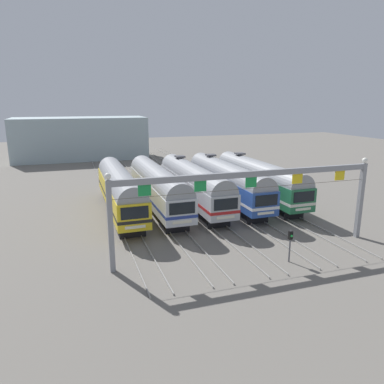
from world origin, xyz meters
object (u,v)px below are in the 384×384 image
object	(u,v)px
catenary_gantry	(251,187)
commuter_train_green	(258,178)
commuter_train_stainless	(193,183)
yard_signal_mast	(290,240)
commuter_train_silver	(158,186)
commuter_train_yellow	(120,189)
commuter_train_blue	(227,181)

from	to	relation	value
catenary_gantry	commuter_train_green	bearing A→B (deg)	59.11
commuter_train_stainless	catenary_gantry	xyz separation A→B (m)	(0.00, -13.50, 2.55)
yard_signal_mast	catenary_gantry	bearing A→B (deg)	128.25
commuter_train_silver	yard_signal_mast	bearing A→B (deg)	-69.33
commuter_train_green	commuter_train_yellow	bearing A→B (deg)	-179.98
yard_signal_mast	commuter_train_green	bearing A→B (deg)	69.34
commuter_train_stainless	commuter_train_blue	xyz separation A→B (m)	(4.04, 0.00, 0.00)
commuter_train_yellow	commuter_train_silver	world-z (taller)	same
commuter_train_yellow	commuter_train_blue	xyz separation A→B (m)	(12.11, 0.00, 0.00)
commuter_train_green	yard_signal_mast	bearing A→B (deg)	-110.66
commuter_train_blue	commuter_train_stainless	bearing A→B (deg)	180.00
commuter_train_stainless	commuter_train_blue	bearing A→B (deg)	0.00
commuter_train_stainless	commuter_train_blue	world-z (taller)	same
commuter_train_stainless	commuter_train_yellow	bearing A→B (deg)	-179.97
commuter_train_stainless	yard_signal_mast	distance (m)	16.22
yard_signal_mast	commuter_train_stainless	bearing A→B (deg)	97.17
commuter_train_silver	catenary_gantry	distance (m)	14.32
commuter_train_blue	commuter_train_green	bearing A→B (deg)	0.00
commuter_train_blue	catenary_gantry	distance (m)	14.32
commuter_train_stainless	commuter_train_green	distance (m)	8.08
commuter_train_silver	catenary_gantry	size ratio (longest dim) A/B	0.84
commuter_train_yellow	commuter_train_green	world-z (taller)	commuter_train_green
commuter_train_silver	commuter_train_blue	bearing A→B (deg)	0.03
commuter_train_yellow	catenary_gantry	xyz separation A→B (m)	(8.08, -13.49, 2.55)
commuter_train_silver	commuter_train_blue	distance (m)	8.08
commuter_train_green	yard_signal_mast	size ratio (longest dim) A/B	7.45
commuter_train_silver	yard_signal_mast	size ratio (longest dim) A/B	7.45
commuter_train_yellow	commuter_train_blue	bearing A→B (deg)	0.02
commuter_train_green	yard_signal_mast	world-z (taller)	commuter_train_green
commuter_train_blue	catenary_gantry	bearing A→B (deg)	-106.65
commuter_train_yellow	yard_signal_mast	bearing A→B (deg)	-57.84
commuter_train_silver	commuter_train_stainless	world-z (taller)	commuter_train_stainless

